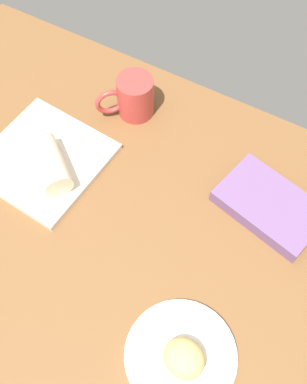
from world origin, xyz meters
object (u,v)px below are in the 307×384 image
Objects in this scene: square_plate at (44,160)px; book_stack at (270,206)px; round_plate at (181,356)px; scone_pastry at (184,358)px; sauce_cup at (31,137)px; breakfast_wrap at (50,164)px; coffee_mug at (134,96)px.

square_plate is 49.72cm from book_stack.
round_plate is 3.39cm from scone_pastry.
scone_pastry is (-0.83, 0.69, 3.21)cm from round_plate.
sauce_cup reaches higher than book_stack.
round_plate is 1.54× the size of breakfast_wrap.
round_plate is 56.95cm from coffee_mug.
round_plate is at bearing -39.78° from scone_pastry.
coffee_mug reaches higher than square_plate.
scone_pastry is 1.51× the size of sauce_cup.
breakfast_wrap is (-3.96, 2.05, 3.89)cm from square_plate.
breakfast_wrap is 46.64cm from book_stack.
book_stack is (-52.88, -10.63, -1.07)cm from sauce_cup.
sauce_cup is 10.22cm from breakfast_wrap.
breakfast_wrap reaches higher than round_plate.
breakfast_wrap is (41.70, -19.99, 3.99)cm from round_plate.
breakfast_wrap is at bearing 152.65° from sauce_cup.
scone_pastry is 0.30× the size of square_plate.
coffee_mug is at bearing -50.96° from scone_pastry.
book_stack reaches higher than round_plate.
sauce_cup is at bearing 52.62° from coffee_mug.
breakfast_wrap is at bearing -25.61° from round_plate.
coffee_mug is (36.43, -44.92, 1.21)cm from scone_pastry.
book_stack is at bearing 145.61° from breakfast_wrap.
book_stack is 2.06× the size of coffee_mug.
scone_pastry reaches higher than book_stack.
book_stack is (-1.44, -35.91, -2.29)cm from scone_pastry.
square_plate is at bearing -26.05° from scone_pastry.
book_stack is (-47.93, -13.19, 0.82)cm from square_plate.
book_stack is at bearing -93.69° from round_plate.
book_stack is at bearing -164.61° from square_plate.
round_plate is at bearing 154.24° from square_plate.
sauce_cup is at bearing -80.85° from breakfast_wrap.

